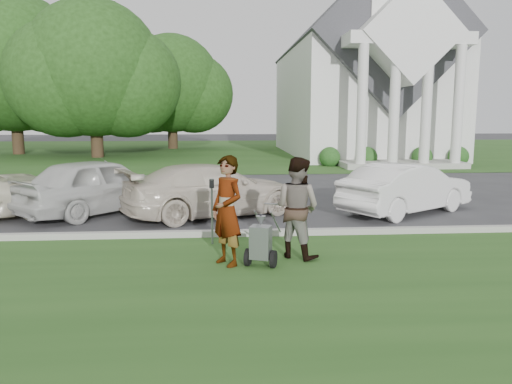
{
  "coord_description": "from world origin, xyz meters",
  "views": [
    {
      "loc": [
        -0.27,
        -10.18,
        2.66
      ],
      "look_at": [
        0.46,
        0.0,
        1.08
      ],
      "focal_mm": 35.0,
      "sensor_mm": 36.0,
      "label": 1
    }
  ],
  "objects": [
    {
      "name": "tree_far",
      "position": [
        -14.01,
        24.99,
        5.69
      ],
      "size": [
        11.64,
        9.2,
        10.73
      ],
      "color": "#332316",
      "rests_on": "ground"
    },
    {
      "name": "car_d",
      "position": [
        4.79,
        2.93,
        0.68
      ],
      "size": [
        4.28,
        3.47,
        1.37
      ],
      "primitive_type": "imported",
      "rotation": [
        0.0,
        0.0,
        2.14
      ],
      "color": "white",
      "rests_on": "ground"
    },
    {
      "name": "striping_cart",
      "position": [
        0.43,
        -1.68,
        0.43
      ],
      "size": [
        0.78,
        1.15,
        0.99
      ],
      "rotation": [
        0.0,
        0.0,
        -0.35
      ],
      "color": "black",
      "rests_on": "ground"
    },
    {
      "name": "ground",
      "position": [
        0.0,
        0.0,
        0.0
      ],
      "size": [
        120.0,
        120.0,
        0.0
      ],
      "primitive_type": "plane",
      "color": "#333335",
      "rests_on": "ground"
    },
    {
      "name": "parking_meter_near",
      "position": [
        -0.45,
        -0.09,
        0.87
      ],
      "size": [
        0.1,
        0.09,
        1.38
      ],
      "color": "gray",
      "rests_on": "ground"
    },
    {
      "name": "tree_back",
      "position": [
        -4.01,
        29.99,
        4.73
      ],
      "size": [
        9.61,
        7.6,
        8.89
      ],
      "color": "#332316",
      "rests_on": "ground"
    },
    {
      "name": "car_c",
      "position": [
        -0.48,
        2.94,
        0.69
      ],
      "size": [
        5.15,
        3.75,
        1.39
      ],
      "primitive_type": "imported",
      "rotation": [
        0.0,
        0.0,
        2.0
      ],
      "color": "beige",
      "rests_on": "ground"
    },
    {
      "name": "curb",
      "position": [
        0.0,
        0.55,
        0.07
      ],
      "size": [
        80.0,
        0.18,
        0.15
      ],
      "primitive_type": "cube",
      "color": "#9E9E93",
      "rests_on": "ground"
    },
    {
      "name": "church",
      "position": [
        9.0,
        23.11,
        5.94
      ],
      "size": [
        9.19,
        19.0,
        24.1
      ],
      "color": "white",
      "rests_on": "ground"
    },
    {
      "name": "car_b",
      "position": [
        -3.55,
        3.5,
        0.77
      ],
      "size": [
        4.39,
        4.55,
        1.54
      ],
      "primitive_type": "imported",
      "rotation": [
        0.0,
        0.0,
        2.4
      ],
      "color": "silver",
      "rests_on": "ground"
    },
    {
      "name": "tree_left",
      "position": [
        -8.01,
        21.99,
        5.11
      ],
      "size": [
        10.63,
        8.4,
        9.71
      ],
      "color": "#332316",
      "rests_on": "ground"
    },
    {
      "name": "person_right",
      "position": [
        1.14,
        -1.14,
        0.94
      ],
      "size": [
        1.16,
        1.13,
        1.89
      ],
      "primitive_type": "imported",
      "rotation": [
        0.0,
        0.0,
        2.45
      ],
      "color": "#999999",
      "rests_on": "ground"
    },
    {
      "name": "grass_strip",
      "position": [
        0.0,
        -3.0,
        0.01
      ],
      "size": [
        80.0,
        7.0,
        0.01
      ],
      "primitive_type": "cube",
      "color": "#264C1A",
      "rests_on": "ground"
    },
    {
      "name": "church_lawn",
      "position": [
        0.0,
        27.0,
        0.01
      ],
      "size": [
        80.0,
        30.0,
        0.01
      ],
      "primitive_type": "cube",
      "color": "#264C1A",
      "rests_on": "ground"
    },
    {
      "name": "person_left",
      "position": [
        -0.16,
        -1.54,
        0.98
      ],
      "size": [
        0.8,
        0.85,
        1.95
      ],
      "primitive_type": "imported",
      "rotation": [
        0.0,
        0.0,
        -0.92
      ],
      "color": "#999999",
      "rests_on": "ground"
    }
  ]
}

